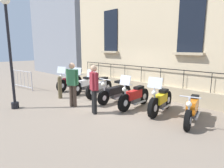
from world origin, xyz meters
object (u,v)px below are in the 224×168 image
(bollard, at_px, (60,87))
(pedestrian_walking, at_px, (94,86))
(motorcycle_red, at_px, (134,97))
(motorcycle_silver, at_px, (99,87))
(motorcycle_yellow, at_px, (161,101))
(pedestrian_standing, at_px, (72,82))
(motorcycle_maroon, at_px, (70,82))
(crowd_barrier, at_px, (23,79))
(motorcycle_black, at_px, (115,92))
(motorcycle_orange, at_px, (192,109))
(lamppost, at_px, (9,46))
(motorcycle_white, at_px, (84,85))

(bollard, bearing_deg, pedestrian_walking, 85.94)
(motorcycle_red, distance_m, pedestrian_walking, 1.74)
(motorcycle_silver, xyz_separation_m, motorcycle_yellow, (-0.01, 3.36, -0.02))
(motorcycle_red, bearing_deg, pedestrian_standing, -47.58)
(motorcycle_maroon, xyz_separation_m, crowd_barrier, (1.77, -2.11, 0.11))
(motorcycle_yellow, xyz_separation_m, bollard, (1.55, -4.38, 0.09))
(motorcycle_black, bearing_deg, motorcycle_silver, -93.03)
(motorcycle_silver, bearing_deg, motorcycle_red, 85.40)
(crowd_barrier, bearing_deg, motorcycle_orange, 102.49)
(crowd_barrier, relative_size, pedestrian_standing, 1.08)
(motorcycle_black, height_order, pedestrian_standing, pedestrian_standing)
(motorcycle_yellow, bearing_deg, lamppost, -49.73)
(motorcycle_yellow, relative_size, pedestrian_walking, 1.12)
(motorcycle_black, relative_size, pedestrian_walking, 1.23)
(motorcycle_orange, relative_size, pedestrian_standing, 1.21)
(pedestrian_walking, bearing_deg, motorcycle_red, 160.04)
(motorcycle_orange, bearing_deg, motorcycle_yellow, -91.54)
(motorcycle_silver, distance_m, pedestrian_standing, 1.97)
(motorcycle_white, relative_size, bollard, 1.85)
(motorcycle_white, bearing_deg, motorcycle_maroon, -81.98)
(motorcycle_white, distance_m, crowd_barrier, 3.79)
(motorcycle_yellow, distance_m, pedestrian_standing, 3.44)
(motorcycle_black, relative_size, bollard, 2.05)
(motorcycle_red, height_order, pedestrian_walking, pedestrian_walking)
(motorcycle_orange, height_order, pedestrian_walking, pedestrian_walking)
(pedestrian_standing, bearing_deg, bollard, -100.54)
(pedestrian_standing, relative_size, pedestrian_walking, 1.01)
(motorcycle_silver, xyz_separation_m, motorcycle_black, (0.06, 1.14, -0.03))
(motorcycle_white, xyz_separation_m, lamppost, (3.51, 0.27, 1.95))
(motorcycle_white, height_order, motorcycle_red, motorcycle_white)
(motorcycle_black, xyz_separation_m, bollard, (1.48, -2.16, 0.11))
(motorcycle_white, distance_m, motorcycle_red, 3.45)
(motorcycle_silver, relative_size, pedestrian_standing, 1.14)
(pedestrian_walking, bearing_deg, crowd_barrier, -87.54)
(crowd_barrier, height_order, pedestrian_standing, pedestrian_standing)
(motorcycle_white, xyz_separation_m, crowd_barrier, (1.94, -3.26, 0.13))
(motorcycle_red, xyz_separation_m, pedestrian_walking, (1.55, -0.56, 0.56))
(motorcycle_white, bearing_deg, motorcycle_orange, 90.42)
(lamppost, xyz_separation_m, crowd_barrier, (-1.58, -3.52, -1.82))
(pedestrian_walking, bearing_deg, motorcycle_black, -160.43)
(motorcycle_white, height_order, motorcycle_yellow, motorcycle_white)
(motorcycle_black, relative_size, lamppost, 0.52)
(motorcycle_orange, xyz_separation_m, lamppost, (3.55, -5.40, 1.97))
(motorcycle_yellow, bearing_deg, motorcycle_red, -79.49)
(motorcycle_yellow, xyz_separation_m, motorcycle_orange, (0.03, 1.17, -0.02))
(motorcycle_yellow, bearing_deg, pedestrian_standing, -57.22)
(motorcycle_red, relative_size, motorcycle_yellow, 1.02)
(motorcycle_silver, relative_size, bollard, 1.91)
(motorcycle_black, distance_m, motorcycle_yellow, 2.21)
(lamppost, bearing_deg, motorcycle_orange, 123.33)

